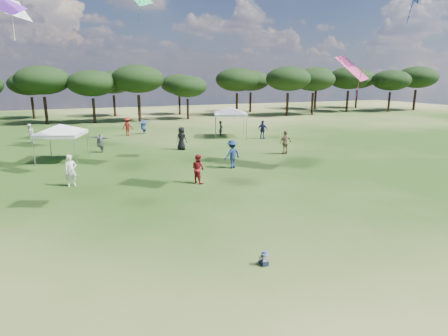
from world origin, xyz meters
The scene contains 6 objects.
ground centered at (0.00, 0.00, 0.00)m, with size 140.00×140.00×0.00m, color #2A4A16.
tree_line centered at (2.39, 47.41, 5.42)m, with size 108.78×17.63×7.77m.
tent_left centered at (-6.05, 21.24, 2.57)m, with size 5.70×5.70×3.00m.
tent_right centered at (9.52, 27.08, 2.88)m, with size 6.03×6.03×3.30m.
toddler centered at (0.29, 2.08, 0.22)m, with size 0.33×0.37×0.50m.
festival_crowd centered at (-1.53, 22.80, 0.87)m, with size 29.41×21.33×1.92m.
Camera 1 is at (-5.03, -7.71, 5.97)m, focal length 30.00 mm.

